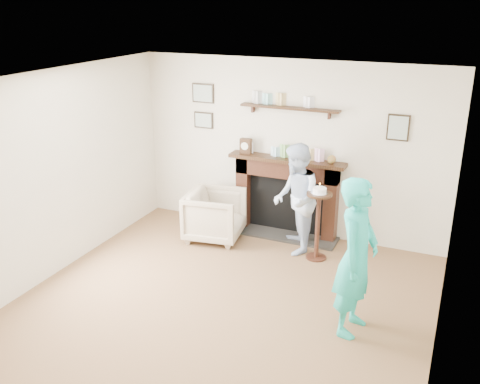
% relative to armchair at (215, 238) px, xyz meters
% --- Properties ---
extents(ground, '(5.00, 5.00, 0.00)m').
position_rel_armchair_xyz_m(ground, '(0.86, -1.82, 0.00)').
color(ground, brown).
rests_on(ground, ground).
extents(room_shell, '(4.54, 5.02, 2.52)m').
position_rel_armchair_xyz_m(room_shell, '(0.86, -1.13, 1.62)').
color(room_shell, beige).
rests_on(room_shell, ground).
extents(armchair, '(0.88, 0.86, 0.71)m').
position_rel_armchair_xyz_m(armchair, '(0.00, 0.00, 0.00)').
color(armchair, tan).
rests_on(armchair, ground).
extents(man, '(0.81, 0.89, 1.50)m').
position_rel_armchair_xyz_m(man, '(1.16, 0.08, 0.00)').
color(man, '#A4B4CD').
rests_on(man, ground).
extents(woman, '(0.47, 0.65, 1.67)m').
position_rel_armchair_xyz_m(woman, '(2.28, -1.45, 0.00)').
color(woman, '#1FB4AB').
rests_on(woman, ground).
extents(pedestal_table, '(0.33, 0.33, 1.06)m').
position_rel_armchair_xyz_m(pedestal_table, '(1.51, -0.03, 0.65)').
color(pedestal_table, black).
rests_on(pedestal_table, ground).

